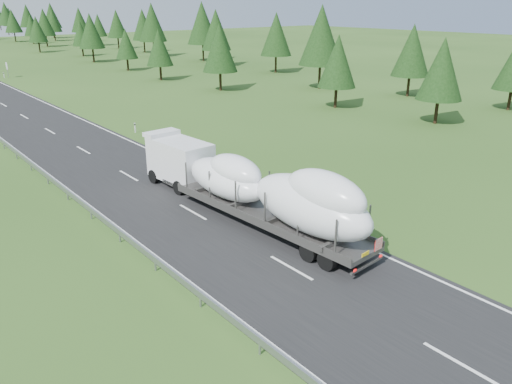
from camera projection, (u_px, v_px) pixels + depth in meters
ground at (291, 268)px, 24.58m from camera, size 400.00×400.00×0.00m
highway_sign at (7, 67)px, 86.20m from camera, size 0.08×0.90×2.60m
tree_line_right at (121, 26)px, 123.22m from camera, size 27.77×286.44×12.60m
boat_truck at (254, 186)px, 28.87m from camera, size 3.60×19.57×4.52m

